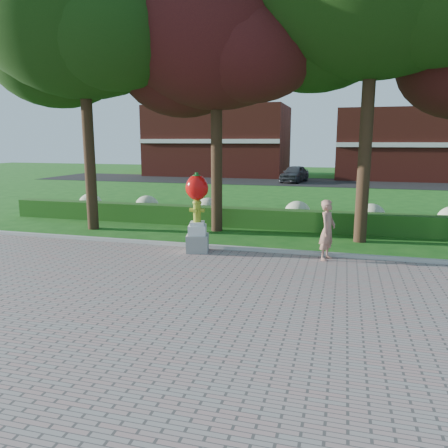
% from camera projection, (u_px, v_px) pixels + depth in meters
% --- Properties ---
extents(ground, '(100.00, 100.00, 0.00)m').
position_uv_depth(ground, '(226.00, 280.00, 11.40)').
color(ground, '#195515').
rests_on(ground, ground).
extents(walkway, '(40.00, 14.00, 0.04)m').
position_uv_depth(walkway, '(166.00, 348.00, 7.60)').
color(walkway, gray).
rests_on(walkway, ground).
extents(curb, '(40.00, 0.18, 0.15)m').
position_uv_depth(curb, '(250.00, 250.00, 14.22)').
color(curb, '#ADADA5').
rests_on(curb, ground).
extents(lawn_hedge, '(24.00, 0.70, 0.80)m').
position_uv_depth(lawn_hedge, '(270.00, 219.00, 17.95)').
color(lawn_hedge, '#214D16').
rests_on(lawn_hedge, ground).
extents(hydrangea_row, '(20.10, 1.10, 0.99)m').
position_uv_depth(hydrangea_row, '(287.00, 212.00, 18.72)').
color(hydrangea_row, beige).
rests_on(hydrangea_row, ground).
extents(street, '(50.00, 8.00, 0.02)m').
position_uv_depth(street, '(310.00, 182.00, 37.90)').
color(street, black).
rests_on(street, ground).
extents(building_left, '(14.00, 8.00, 7.00)m').
position_uv_depth(building_left, '(219.00, 141.00, 45.53)').
color(building_left, maroon).
rests_on(building_left, ground).
extents(building_right, '(12.00, 8.00, 6.40)m').
position_uv_depth(building_right, '(403.00, 144.00, 40.89)').
color(building_right, maroon).
rests_on(building_right, ground).
extents(tree_far_left, '(9.00, 7.68, 11.66)m').
position_uv_depth(tree_far_left, '(80.00, 23.00, 16.57)').
color(tree_far_left, black).
rests_on(tree_far_left, ground).
extents(tree_mid_left, '(8.25, 7.04, 10.69)m').
position_uv_depth(tree_mid_left, '(214.00, 39.00, 16.32)').
color(tree_mid_left, black).
rests_on(tree_mid_left, ground).
extents(hydrant_sculpture, '(0.83, 0.83, 2.55)m').
position_uv_depth(hydrant_sculpture, '(197.00, 210.00, 13.86)').
color(hydrant_sculpture, gray).
rests_on(hydrant_sculpture, walkway).
extents(woman, '(0.62, 0.76, 1.82)m').
position_uv_depth(woman, '(327.00, 230.00, 13.01)').
color(woman, '#AB7562').
rests_on(woman, walkway).
extents(parked_car, '(2.46, 4.47, 1.44)m').
position_uv_depth(parked_car, '(294.00, 174.00, 37.82)').
color(parked_car, '#383A3E').
rests_on(parked_car, street).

